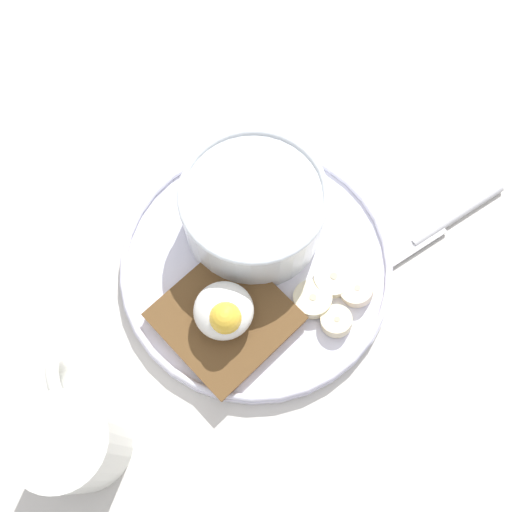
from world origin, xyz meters
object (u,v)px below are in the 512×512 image
banana_slice_back (333,278)px  banana_slice_left (312,299)px  knife (444,224)px  toast_slice (225,318)px  banana_slice_right (336,321)px  poached_egg (224,312)px  banana_slice_front (356,290)px  coffee_mug (74,441)px  oatmeal_bowl (253,210)px

banana_slice_back → banana_slice_left: bearing=14.2°
knife → toast_slice: bearing=-7.1°
banana_slice_right → poached_egg: bearing=-32.6°
banana_slice_front → knife: banana_slice_front is taller
banana_slice_left → coffee_mug: bearing=0.9°
poached_egg → banana_slice_left: bearing=162.1°
banana_slice_left → banana_slice_back: (-2.69, -0.68, -0.01)cm
toast_slice → poached_egg: bearing=71.6°
toast_slice → coffee_mug: size_ratio=1.17×
knife → banana_slice_front: bearing=6.0°
coffee_mug → knife: coffee_mug is taller
banana_slice_left → knife: size_ratio=0.28×
coffee_mug → knife: (-37.86, -0.15, -3.96)cm
oatmeal_bowl → banana_slice_right: oatmeal_bowl is taller
coffee_mug → banana_slice_left: bearing=-179.1°
banana_slice_left → banana_slice_back: 2.77cm
toast_slice → banana_slice_back: 10.40cm
oatmeal_bowl → knife: (-15.73, 9.37, -3.81)cm
poached_egg → banana_slice_left: (-7.58, 2.45, -2.61)cm
banana_slice_back → banana_slice_right: bearing=59.4°
banana_slice_front → poached_egg: bearing=-18.8°
oatmeal_bowl → coffee_mug: size_ratio=1.24×
oatmeal_bowl → banana_slice_left: bearing=93.2°
toast_slice → banana_slice_right: banana_slice_right is taller
poached_egg → knife: (-22.79, 2.65, -3.82)cm
toast_slice → banana_slice_front: size_ratio=2.80×
toast_slice → coffee_mug: bearing=11.1°
oatmeal_bowl → banana_slice_right: size_ratio=4.04×
poached_egg → banana_slice_right: poached_egg is taller
banana_slice_right → coffee_mug: bearing=-6.0°
banana_slice_left → knife: bearing=179.3°
banana_slice_left → knife: banana_slice_left is taller
toast_slice → knife: toast_slice is taller
oatmeal_bowl → poached_egg: bearing=43.6°
banana_slice_left → banana_slice_back: bearing=-165.8°
toast_slice → knife: size_ratio=0.84×
coffee_mug → banana_slice_back: bearing=-177.7°
oatmeal_bowl → banana_slice_left: (-0.51, 9.17, -2.61)cm
oatmeal_bowl → banana_slice_front: bearing=112.1°
banana_slice_back → coffee_mug: coffee_mug is taller
oatmeal_bowl → banana_slice_front: size_ratio=2.97×
banana_slice_back → knife: banana_slice_back is taller
banana_slice_back → poached_egg: bearing=-9.8°
banana_slice_right → banana_slice_front: bearing=-156.1°
poached_egg → coffee_mug: bearing=10.5°
poached_egg → knife: poached_egg is taller
oatmeal_bowl → knife: 18.70cm
banana_slice_right → knife: banana_slice_right is taller
banana_slice_left → poached_egg: bearing=-17.9°
banana_slice_front → knife: bearing=-174.0°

